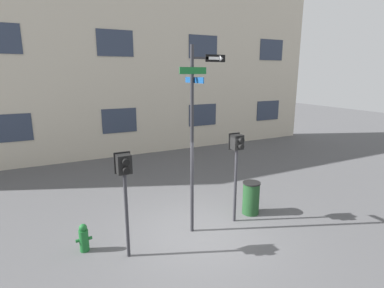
{
  "coord_description": "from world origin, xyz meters",
  "views": [
    {
      "loc": [
        -3.42,
        -6.44,
        4.21
      ],
      "look_at": [
        -0.09,
        0.23,
        2.45
      ],
      "focal_mm": 28.0,
      "sensor_mm": 36.0,
      "label": 1
    }
  ],
  "objects_px": {
    "street_sign_pole": "(195,128)",
    "pedestrian_signal_right": "(237,154)",
    "fire_hydrant": "(84,238)",
    "pedestrian_signal_left": "(125,177)",
    "trash_bin": "(251,198)"
  },
  "relations": [
    {
      "from": "street_sign_pole",
      "to": "fire_hydrant",
      "type": "relative_size",
      "value": 6.92
    },
    {
      "from": "pedestrian_signal_right",
      "to": "trash_bin",
      "type": "xyz_separation_m",
      "value": [
        0.73,
        0.2,
        -1.53
      ]
    },
    {
      "from": "pedestrian_signal_left",
      "to": "trash_bin",
      "type": "relative_size",
      "value": 2.49
    },
    {
      "from": "street_sign_pole",
      "to": "pedestrian_signal_left",
      "type": "xyz_separation_m",
      "value": [
        -1.93,
        -0.38,
        -0.88
      ]
    },
    {
      "from": "trash_bin",
      "to": "pedestrian_signal_left",
      "type": "bearing_deg",
      "value": -172.39
    },
    {
      "from": "street_sign_pole",
      "to": "pedestrian_signal_right",
      "type": "bearing_deg",
      "value": -2.05
    },
    {
      "from": "pedestrian_signal_right",
      "to": "pedestrian_signal_left",
      "type": "bearing_deg",
      "value": -174.12
    },
    {
      "from": "pedestrian_signal_right",
      "to": "fire_hydrant",
      "type": "relative_size",
      "value": 3.69
    },
    {
      "from": "fire_hydrant",
      "to": "pedestrian_signal_left",
      "type": "bearing_deg",
      "value": -37.79
    },
    {
      "from": "street_sign_pole",
      "to": "trash_bin",
      "type": "distance_m",
      "value": 3.1
    },
    {
      "from": "pedestrian_signal_left",
      "to": "pedestrian_signal_right",
      "type": "height_order",
      "value": "pedestrian_signal_right"
    },
    {
      "from": "street_sign_pole",
      "to": "pedestrian_signal_left",
      "type": "bearing_deg",
      "value": -168.94
    },
    {
      "from": "fire_hydrant",
      "to": "trash_bin",
      "type": "relative_size",
      "value": 0.7
    },
    {
      "from": "street_sign_pole",
      "to": "pedestrian_signal_left",
      "type": "distance_m",
      "value": 2.15
    },
    {
      "from": "street_sign_pole",
      "to": "fire_hydrant",
      "type": "bearing_deg",
      "value": 173.5
    }
  ]
}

